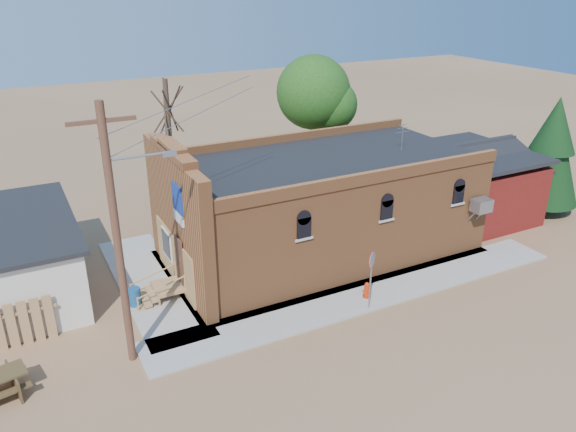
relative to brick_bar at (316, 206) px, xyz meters
name	(u,v)px	position (x,y,z in m)	size (l,w,h in m)	color
ground	(349,315)	(-1.64, -5.49, -2.34)	(120.00, 120.00, 0.00)	brown
sidewalk_south	(368,295)	(-0.14, -4.59, -2.30)	(19.00, 2.20, 0.08)	#9E9991
sidewalk_west	(151,284)	(-7.94, 0.51, -2.30)	(2.60, 10.00, 0.08)	#9E9991
brick_bar	(316,206)	(0.00, 0.00, 0.00)	(16.40, 7.97, 6.30)	#A15D31
red_shed	(473,176)	(9.86, 0.01, -0.07)	(5.40, 6.40, 4.30)	#5E1710
utility_pole	(118,234)	(-9.79, -4.29, 2.43)	(3.12, 0.26, 9.00)	#45291B
tree_bare_near	(168,109)	(-4.64, 7.51, 3.62)	(2.80, 2.80, 7.65)	#4E392C
tree_leafy	(313,93)	(4.36, 8.01, 3.59)	(4.40, 4.40, 8.15)	#4E392C
evergreen_tree	(552,148)	(13.86, -1.49, 1.37)	(3.60, 3.60, 6.50)	#4E392C
fire_hydrant	(367,290)	(-0.35, -4.78, -1.92)	(0.39, 0.37, 0.69)	red
stop_sign	(372,265)	(-0.73, -5.49, -0.33)	(0.56, 0.48, 2.51)	gray
trash_barrel	(135,297)	(-8.94, -0.97, -1.89)	(0.49, 0.49, 0.75)	navy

